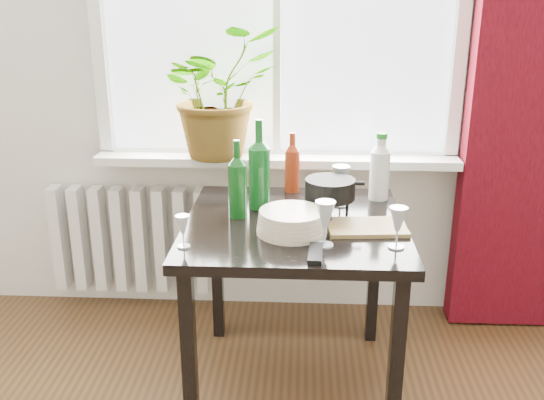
# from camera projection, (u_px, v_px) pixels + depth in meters

# --- Properties ---
(windowsill) EXTENTS (1.72, 0.20, 0.04)m
(windowsill) POSITION_uv_depth(u_px,v_px,m) (276.00, 159.00, 2.90)
(windowsill) COLOR white
(windowsill) RESTS_ON ground
(curtain) EXTENTS (0.50, 0.12, 2.56)m
(curtain) POSITION_uv_depth(u_px,v_px,m) (530.00, 61.00, 2.66)
(curtain) COLOR #3D050D
(curtain) RESTS_ON ground
(radiator) EXTENTS (0.80, 0.10, 0.55)m
(radiator) POSITION_uv_depth(u_px,v_px,m) (131.00, 239.00, 3.11)
(radiator) COLOR silver
(radiator) RESTS_ON ground
(table) EXTENTS (0.85, 0.85, 0.74)m
(table) POSITION_uv_depth(u_px,v_px,m) (294.00, 243.00, 2.38)
(table) COLOR black
(table) RESTS_ON ground
(potted_plant) EXTENTS (0.71, 0.70, 0.60)m
(potted_plant) POSITION_uv_depth(u_px,v_px,m) (218.00, 92.00, 2.78)
(potted_plant) COLOR #24751F
(potted_plant) RESTS_ON windowsill
(wine_bottle_left) EXTENTS (0.09, 0.09, 0.31)m
(wine_bottle_left) POSITION_uv_depth(u_px,v_px,m) (237.00, 179.00, 2.35)
(wine_bottle_left) COLOR #0C4011
(wine_bottle_left) RESTS_ON table
(wine_bottle_right) EXTENTS (0.10, 0.10, 0.38)m
(wine_bottle_right) POSITION_uv_depth(u_px,v_px,m) (259.00, 164.00, 2.44)
(wine_bottle_right) COLOR #0D4717
(wine_bottle_right) RESTS_ON table
(bottle_amber) EXTENTS (0.07, 0.07, 0.27)m
(bottle_amber) POSITION_uv_depth(u_px,v_px,m) (292.00, 162.00, 2.66)
(bottle_amber) COLOR maroon
(bottle_amber) RESTS_ON table
(cleaning_bottle) EXTENTS (0.11, 0.11, 0.29)m
(cleaning_bottle) POSITION_uv_depth(u_px,v_px,m) (380.00, 166.00, 2.56)
(cleaning_bottle) COLOR silver
(cleaning_bottle) RESTS_ON table
(wineglass_front_right) EXTENTS (0.09, 0.09, 0.17)m
(wineglass_front_right) POSITION_uv_depth(u_px,v_px,m) (325.00, 223.00, 2.10)
(wineglass_front_right) COLOR silver
(wineglass_front_right) RESTS_ON table
(wineglass_far_right) EXTENTS (0.08, 0.08, 0.15)m
(wineglass_far_right) POSITION_uv_depth(u_px,v_px,m) (397.00, 227.00, 2.08)
(wineglass_far_right) COLOR #B8BCC7
(wineglass_far_right) RESTS_ON table
(wineglass_back_center) EXTENTS (0.08, 0.08, 0.17)m
(wineglass_back_center) POSITION_uv_depth(u_px,v_px,m) (341.00, 185.00, 2.50)
(wineglass_back_center) COLOR #B1B9BE
(wineglass_back_center) RESTS_ON table
(wineglass_back_left) EXTENTS (0.08, 0.08, 0.15)m
(wineglass_back_left) POSITION_uv_depth(u_px,v_px,m) (259.00, 187.00, 2.51)
(wineglass_back_left) COLOR silver
(wineglass_back_left) RESTS_ON table
(wineglass_front_left) EXTENTS (0.06, 0.06, 0.12)m
(wineglass_front_left) POSITION_uv_depth(u_px,v_px,m) (183.00, 231.00, 2.09)
(wineglass_front_left) COLOR silver
(wineglass_front_left) RESTS_ON table
(plate_stack) EXTENTS (0.31, 0.31, 0.08)m
(plate_stack) POSITION_uv_depth(u_px,v_px,m) (292.00, 222.00, 2.23)
(plate_stack) COLOR beige
(plate_stack) RESTS_ON table
(fondue_pot) EXTENTS (0.23, 0.20, 0.15)m
(fondue_pot) POSITION_uv_depth(u_px,v_px,m) (330.00, 198.00, 2.38)
(fondue_pot) COLOR black
(fondue_pot) RESTS_ON table
(tv_remote) EXTENTS (0.06, 0.16, 0.02)m
(tv_remote) POSITION_uv_depth(u_px,v_px,m) (315.00, 253.00, 2.04)
(tv_remote) COLOR black
(tv_remote) RESTS_ON table
(cutting_board) EXTENTS (0.31, 0.21, 0.02)m
(cutting_board) POSITION_uv_depth(u_px,v_px,m) (366.00, 227.00, 2.27)
(cutting_board) COLOR olive
(cutting_board) RESTS_ON table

